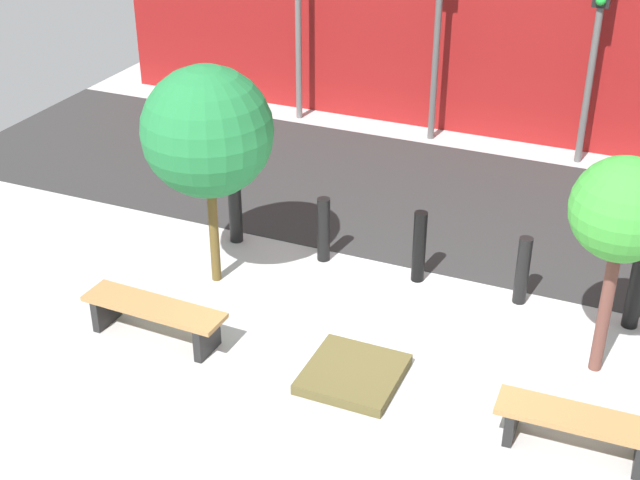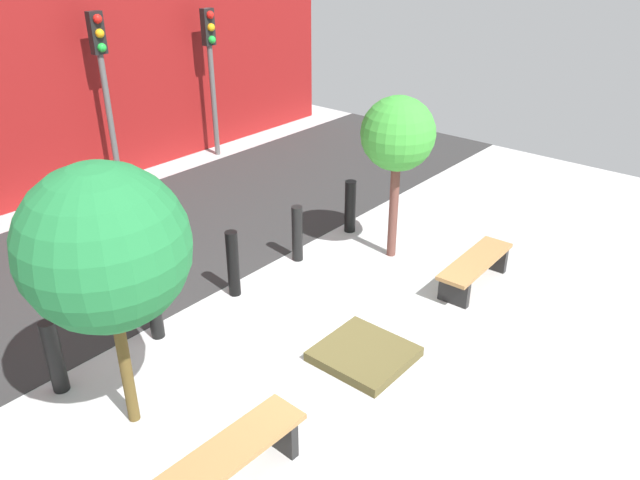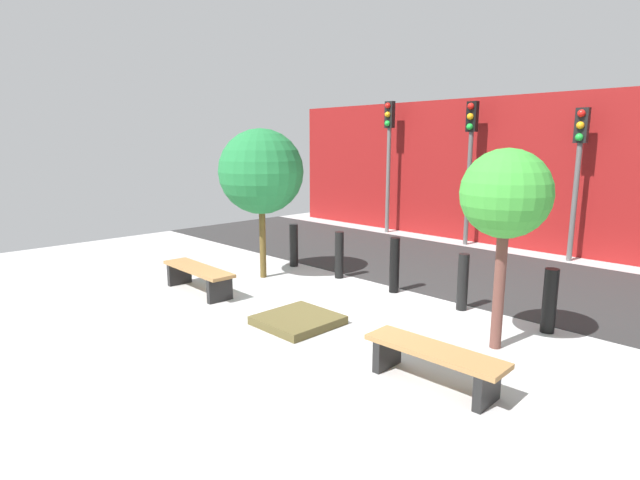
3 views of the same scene
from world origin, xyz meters
name	(u,v)px [view 2 (image 2 of 3)]	position (x,y,z in m)	size (l,w,h in m)	color
ground_plane	(324,338)	(0.00, 0.00, 0.00)	(18.00, 18.00, 0.00)	#AEAEAE
road_strip	(137,245)	(0.00, 4.22, 0.01)	(18.00, 4.44, 0.01)	#2C2C2C
building_facade	(21,101)	(0.00, 7.47, 1.97)	(16.20, 0.50, 3.94)	maroon
bench_left	(224,463)	(-2.54, -0.86, 0.35)	(1.86, 0.52, 0.48)	black
bench_right	(475,267)	(2.54, -0.86, 0.32)	(1.67, 0.51, 0.45)	black
planter_bed	(364,354)	(0.00, -0.66, 0.06)	(1.08, 1.11, 0.13)	brown
tree_behind_left_bench	(104,248)	(-2.54, 0.66, 2.17)	(1.70, 1.70, 3.03)	brown
tree_behind_right_bench	(398,135)	(2.54, 0.66, 2.07)	(1.16, 1.16, 2.68)	brown
bollard_far_left	(54,357)	(-2.81, 1.74, 0.48)	(0.19, 0.19, 0.96)	black
bollard_left	(154,306)	(-1.41, 1.74, 0.48)	(0.18, 0.18, 0.96)	black
bollard_center	(233,264)	(0.00, 1.74, 0.52)	(0.18, 0.18, 1.04)	black
bollard_right	(297,234)	(1.41, 1.74, 0.48)	(0.18, 0.18, 0.95)	black
bollard_far_right	(350,207)	(2.81, 1.74, 0.48)	(0.20, 0.20, 0.96)	black
traffic_light_mid_east	(103,70)	(1.36, 6.72, 2.43)	(0.28, 0.27, 3.51)	#575757
traffic_light_east	(211,56)	(4.07, 6.72, 2.31)	(0.28, 0.27, 3.32)	#555555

